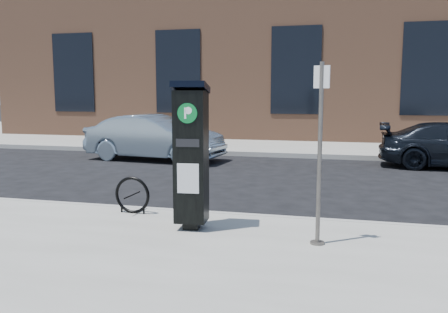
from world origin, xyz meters
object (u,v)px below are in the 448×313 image
(sign_pole, at_px, (320,156))
(car_silver, at_px, (155,138))
(parking_kiosk, at_px, (191,154))
(bike_rack, at_px, (132,195))

(sign_pole, xyz_separation_m, car_silver, (-5.44, 7.69, -0.61))
(sign_pole, bearing_deg, parking_kiosk, -170.77)
(parking_kiosk, xyz_separation_m, sign_pole, (1.82, -0.27, 0.08))
(parking_kiosk, height_order, bike_rack, parking_kiosk)
(car_silver, bearing_deg, parking_kiosk, -147.47)
(parking_kiosk, bearing_deg, car_silver, 111.58)
(bike_rack, relative_size, car_silver, 0.14)
(bike_rack, bearing_deg, parking_kiosk, -24.46)
(parking_kiosk, distance_m, bike_rack, 1.58)
(bike_rack, xyz_separation_m, car_silver, (-2.40, 6.80, 0.26))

